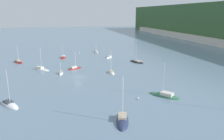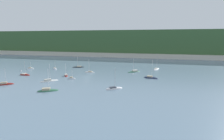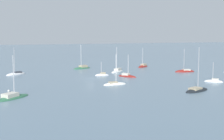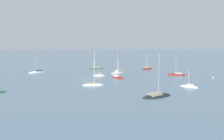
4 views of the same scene
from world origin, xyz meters
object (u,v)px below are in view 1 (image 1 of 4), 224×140
(sailboat_6, at_px, (63,58))
(sailboat_13, at_px, (18,62))
(sailboat_3, at_px, (61,74))
(sailboat_1, at_px, (41,69))
(sailboat_7, at_px, (111,73))
(sailboat_4, at_px, (122,121))
(sailboat_12, at_px, (165,96))
(mooring_buoy_0, at_px, (79,53))
(sailboat_10, at_px, (137,62))
(sailboat_11, at_px, (109,58))
(sailboat_0, at_px, (75,69))
(sailboat_5, at_px, (96,52))
(mooring_buoy_1, at_px, (138,98))
(sailboat_8, at_px, (10,105))

(sailboat_6, distance_m, sailboat_13, 21.22)
(sailboat_13, bearing_deg, sailboat_3, 2.17)
(sailboat_1, relative_size, sailboat_7, 1.05)
(sailboat_1, xyz_separation_m, sailboat_4, (49.16, 19.49, -0.03))
(sailboat_13, bearing_deg, sailboat_6, 72.60)
(sailboat_4, xyz_separation_m, sailboat_13, (-65.00, -30.34, 0.02))
(sailboat_12, bearing_deg, mooring_buoy_0, -27.48)
(sailboat_3, relative_size, sailboat_7, 0.57)
(sailboat_7, xyz_separation_m, sailboat_13, (-27.14, -37.04, 0.04))
(sailboat_7, bearing_deg, sailboat_13, 53.64)
(sailboat_12, bearing_deg, sailboat_10, -50.37)
(sailboat_4, bearing_deg, mooring_buoy_0, -162.13)
(sailboat_3, bearing_deg, sailboat_13, -134.34)
(mooring_buoy_0, bearing_deg, sailboat_6, -40.97)
(sailboat_1, distance_m, sailboat_3, 11.49)
(sailboat_13, bearing_deg, sailboat_1, -0.82)
(sailboat_3, distance_m, sailboat_11, 34.94)
(sailboat_10, height_order, mooring_buoy_0, sailboat_10)
(sailboat_3, height_order, sailboat_6, sailboat_6)
(sailboat_11, xyz_separation_m, mooring_buoy_0, (-15.77, -13.69, 0.23))
(sailboat_7, xyz_separation_m, sailboat_12, (26.83, 8.47, 0.06))
(sailboat_3, bearing_deg, sailboat_7, 89.61)
(sailboat_10, height_order, sailboat_13, sailboat_10)
(sailboat_0, xyz_separation_m, mooring_buoy_0, (-34.51, 4.90, 0.21))
(sailboat_10, relative_size, mooring_buoy_0, 16.91)
(sailboat_11, bearing_deg, sailboat_7, 30.01)
(sailboat_1, height_order, mooring_buoy_0, sailboat_1)
(sailboat_1, distance_m, mooring_buoy_0, 37.27)
(sailboat_7, xyz_separation_m, sailboat_10, (-14.96, 15.67, -0.00))
(sailboat_5, distance_m, sailboat_7, 44.97)
(sailboat_3, height_order, mooring_buoy_1, sailboat_3)
(sailboat_0, height_order, sailboat_7, sailboat_7)
(sailboat_4, bearing_deg, sailboat_13, -138.02)
(sailboat_8, distance_m, sailboat_11, 63.25)
(sailboat_4, xyz_separation_m, mooring_buoy_0, (-81.68, -1.29, 0.22))
(mooring_buoy_0, relative_size, mooring_buoy_1, 1.24)
(sailboat_1, bearing_deg, sailboat_12, -2.90)
(sailboat_5, bearing_deg, sailboat_12, -16.92)
(sailboat_3, relative_size, mooring_buoy_0, 7.79)
(sailboat_6, height_order, sailboat_10, sailboat_10)
(sailboat_6, distance_m, sailboat_12, 65.55)
(sailboat_11, relative_size, sailboat_13, 0.73)
(sailboat_1, height_order, sailboat_7, sailboat_1)
(sailboat_5, height_order, mooring_buoy_0, sailboat_5)
(sailboat_1, relative_size, mooring_buoy_0, 14.19)
(mooring_buoy_0, bearing_deg, mooring_buoy_1, 6.96)
(mooring_buoy_0, bearing_deg, sailboat_3, -14.31)
(sailboat_4, xyz_separation_m, mooring_buoy_1, (-10.65, 7.39, 0.16))
(sailboat_7, xyz_separation_m, sailboat_8, (23.37, -31.13, -0.01))
(sailboat_0, distance_m, sailboat_12, 41.99)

